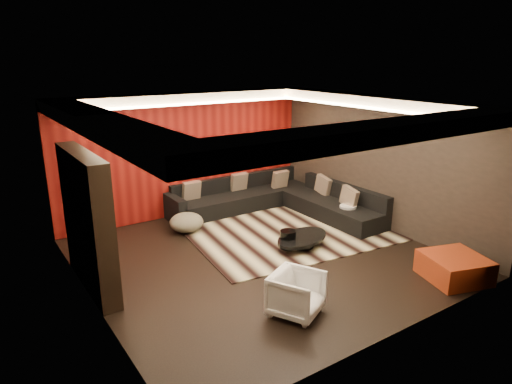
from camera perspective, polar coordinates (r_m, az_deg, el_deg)
floor at (r=8.51m, az=0.59°, el=-8.16°), size 6.00×6.00×0.02m
ceiling at (r=7.75m, az=0.65°, el=11.11°), size 6.00×6.00×0.02m
wall_back at (r=10.56m, az=-8.73°, el=4.69°), size 6.00×0.02×2.80m
wall_left at (r=6.85m, az=-20.62°, el=-2.86°), size 0.02×6.00×2.80m
wall_right at (r=9.98m, az=15.02°, el=3.61°), size 0.02×6.00×2.80m
red_feature_wall at (r=10.52m, az=-8.63°, el=4.65°), size 5.98×0.05×2.78m
soffit_back at (r=10.09m, az=-8.28°, el=11.57°), size 6.00×0.60×0.22m
soffit_front at (r=5.77m, az=16.20°, el=7.30°), size 6.00×0.60×0.22m
soffit_left at (r=6.63m, az=-19.15°, el=8.19°), size 0.60×4.80×0.22m
soffit_right at (r=9.55m, az=14.35°, el=10.95°), size 0.60×4.80×0.22m
cove_back at (r=9.80m, az=-7.36°, el=10.92°), size 4.80×0.08×0.04m
cove_front at (r=6.01m, az=13.65°, el=6.97°), size 4.80×0.08×0.04m
cove_left at (r=6.73m, az=-16.28°, el=7.79°), size 0.08×4.80×0.04m
cove_right at (r=9.31m, az=12.89°, el=10.35°), size 0.08×4.80×0.04m
tv_surround at (r=7.53m, az=-20.33°, el=-3.50°), size 0.30×2.00×2.20m
tv_screen at (r=7.46m, az=-19.41°, el=-0.76°), size 0.04×1.30×0.80m
tv_shelf at (r=7.71m, az=-18.87°, el=-6.09°), size 0.04×1.60×0.04m
rug at (r=9.61m, az=4.15°, el=-5.06°), size 4.32×3.44×0.02m
coffee_table at (r=8.89m, az=5.78°, el=-6.15°), size 1.52×1.52×0.21m
drum_stool at (r=8.77m, az=4.01°, el=-5.92°), size 0.39×0.39×0.36m
striped_pouf at (r=9.67m, az=-8.68°, el=-3.76°), size 0.81×0.81×0.39m
white_side_table at (r=10.13m, az=11.37°, el=-2.88°), size 0.40×0.40×0.45m
orange_ottoman at (r=8.31m, az=23.53°, el=-8.66°), size 1.15×1.15×0.41m
armchair at (r=6.66m, az=5.09°, el=-12.57°), size 0.91×0.92×0.63m
sectional_sofa at (r=10.76m, az=2.56°, el=-1.17°), size 3.65×3.50×0.75m
throw_pillows at (r=10.69m, az=2.50°, el=0.71°), size 3.05×2.76×0.50m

